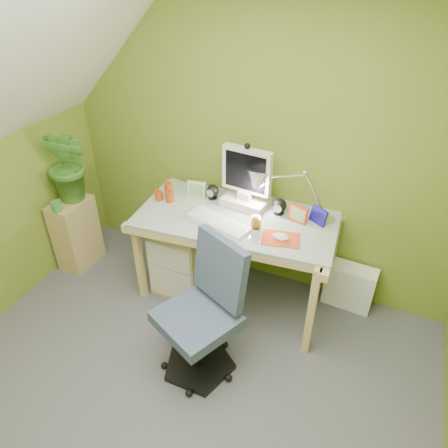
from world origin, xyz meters
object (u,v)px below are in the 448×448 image
at_px(monitor, 247,177).
at_px(potted_plant, 68,165).
at_px(task_chair, 197,318).
at_px(side_ledge, 76,233).
at_px(desk, 236,258).
at_px(desk_lamp, 308,184).
at_px(radiator, 349,286).

relative_size(monitor, potted_plant, 0.72).
height_order(monitor, task_chair, monitor).
height_order(side_ledge, potted_plant, potted_plant).
relative_size(side_ledge, task_chair, 0.68).
bearing_deg(desk, desk_lamp, 16.47).
xyz_separation_m(side_ledge, task_chair, (1.50, -0.57, 0.15)).
bearing_deg(task_chair, side_ledge, -176.60).
xyz_separation_m(desk_lamp, radiator, (0.41, 0.09, -0.87)).
distance_m(monitor, side_ledge, 1.64).
relative_size(desk_lamp, radiator, 1.48).
relative_size(side_ledge, radiator, 1.69).
bearing_deg(desk, side_ledge, -178.22).
xyz_separation_m(desk, monitor, (-0.00, 0.18, 0.62)).
distance_m(monitor, radiator, 1.20).
bearing_deg(side_ledge, radiator, 11.03).
bearing_deg(monitor, potted_plant, -162.07).
bearing_deg(potted_plant, task_chair, -23.13).
xyz_separation_m(desk, side_ledge, (-1.45, -0.18, -0.07)).
bearing_deg(radiator, potted_plant, -166.86).
bearing_deg(task_chair, potted_plant, -178.80).
relative_size(monitor, side_ledge, 0.74).
xyz_separation_m(side_ledge, potted_plant, (0.04, 0.05, 0.65)).
height_order(desk, monitor, monitor).
distance_m(desk, potted_plant, 1.53).
xyz_separation_m(monitor, side_ledge, (-1.45, -0.36, -0.69)).
relative_size(desk, desk_lamp, 2.59).
relative_size(desk, potted_plant, 2.22).
distance_m(desk_lamp, side_ledge, 2.07).
xyz_separation_m(task_chair, radiator, (0.81, 1.02, -0.28)).
height_order(desk_lamp, task_chair, desk_lamp).
distance_m(side_ledge, task_chair, 1.61).
relative_size(desk_lamp, side_ledge, 0.88).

